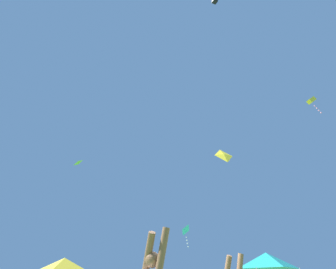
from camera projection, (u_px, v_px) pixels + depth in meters
name	position (u px, v px, depth m)	size (l,w,h in m)	color
canopy_tent_teal	(267.00, 261.00, 15.17)	(2.95, 2.95, 3.16)	#9E9EA3
canopy_tent_yellow	(63.00, 265.00, 15.56)	(2.70, 2.70, 2.89)	#9E9EA3
kite_yellow_box	(312.00, 101.00, 24.82)	(1.24, 0.80, 2.59)	yellow
kite_lime_diamond	(78.00, 162.00, 29.70)	(0.95, 0.87, 0.74)	#75D138
kite_cyan_diamond	(185.00, 231.00, 30.27)	(1.24, 1.26, 2.54)	#2DB7CC
kite_yellow_diamond	(224.00, 155.00, 11.78)	(0.73, 0.69, 0.86)	yellow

